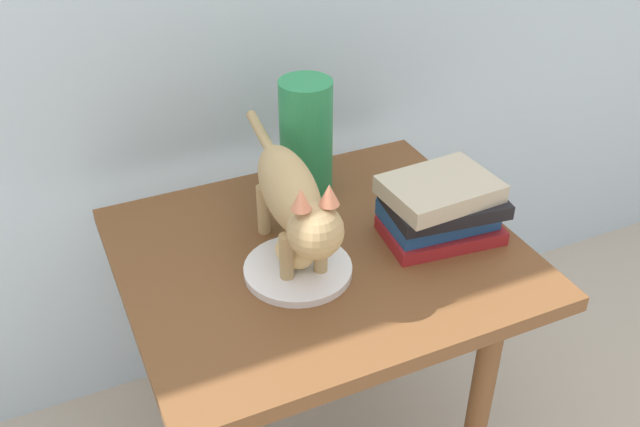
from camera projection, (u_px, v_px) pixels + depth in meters
name	position (u px, v px, depth m)	size (l,w,h in m)	color
side_table	(320.00, 287.00, 1.35)	(0.71, 0.62, 0.59)	brown
plate	(298.00, 269.00, 1.24)	(0.19, 0.19, 0.01)	white
bread_roll	(295.00, 252.00, 1.23)	(0.08, 0.06, 0.05)	#E0BC7A
cat	(294.00, 199.00, 1.20)	(0.12, 0.48, 0.23)	tan
book_stack	(440.00, 208.00, 1.30)	(0.23, 0.17, 0.12)	maroon
green_vase	(306.00, 139.00, 1.40)	(0.10, 0.10, 0.24)	#288C51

